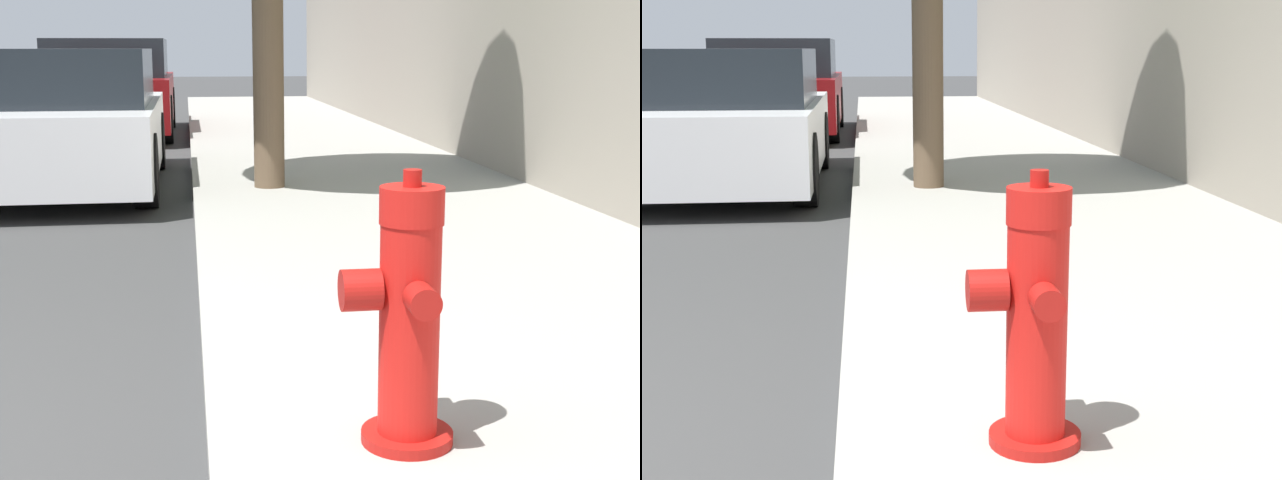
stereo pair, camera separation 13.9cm
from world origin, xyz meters
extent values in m
cylinder|color=#A91511|center=(2.26, 0.18, 0.14)|extent=(0.28, 0.28, 0.04)
cylinder|color=red|center=(2.26, 0.18, 0.48)|extent=(0.18, 0.18, 0.64)
cylinder|color=red|center=(2.26, 0.18, 0.86)|extent=(0.19, 0.19, 0.11)
cylinder|color=#A91511|center=(2.26, 0.18, 0.94)|extent=(0.05, 0.05, 0.05)
cylinder|color=#A91511|center=(2.26, 0.04, 0.61)|extent=(0.09, 0.10, 0.09)
cylinder|color=#A91511|center=(2.26, 0.32, 0.61)|extent=(0.09, 0.10, 0.09)
cylinder|color=#A91511|center=(2.11, 0.18, 0.61)|extent=(0.12, 0.12, 0.12)
cube|color=silver|center=(0.51, 6.38, 0.49)|extent=(1.67, 3.90, 0.63)
cube|color=black|center=(0.51, 6.22, 1.05)|extent=(1.54, 2.14, 0.49)
cylinder|color=black|center=(-0.24, 7.58, 0.31)|extent=(0.20, 0.62, 0.62)
cylinder|color=black|center=(1.27, 7.58, 0.31)|extent=(0.20, 0.62, 0.62)
cylinder|color=black|center=(1.27, 5.17, 0.31)|extent=(0.20, 0.62, 0.62)
cube|color=maroon|center=(0.51, 11.57, 0.54)|extent=(1.80, 4.14, 0.71)
cube|color=black|center=(0.51, 11.41, 1.16)|extent=(1.66, 2.28, 0.54)
cylinder|color=black|center=(-0.31, 12.85, 0.33)|extent=(0.20, 0.67, 0.67)
cylinder|color=black|center=(1.33, 12.85, 0.33)|extent=(0.20, 0.67, 0.67)
cylinder|color=black|center=(-0.31, 10.29, 0.33)|extent=(0.20, 0.67, 0.67)
cylinder|color=black|center=(1.33, 10.29, 0.33)|extent=(0.20, 0.67, 0.67)
cylinder|color=brown|center=(2.32, 5.35, 1.42)|extent=(0.26, 0.26, 2.59)
camera|label=1|loc=(1.62, -2.28, 1.30)|focal=50.00mm
camera|label=2|loc=(1.76, -2.30, 1.30)|focal=50.00mm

